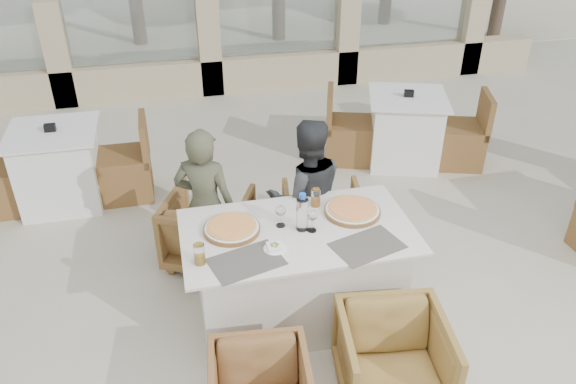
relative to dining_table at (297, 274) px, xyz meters
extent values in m
plane|color=beige|center=(-0.11, -0.09, -0.39)|extent=(80.00, 80.00, 0.00)
cube|color=#58514B|center=(-0.40, -0.26, 0.39)|extent=(0.51, 0.41, 0.00)
cube|color=#58544B|center=(0.41, -0.28, 0.39)|extent=(0.52, 0.42, 0.00)
cylinder|color=orange|center=(-0.44, 0.09, 0.41)|extent=(0.48, 0.48, 0.05)
cylinder|color=#F55721|center=(0.43, 0.12, 0.41)|extent=(0.49, 0.49, 0.05)
cylinder|color=#9DBDCE|center=(0.03, 0.01, 0.53)|extent=(0.09, 0.09, 0.28)
cylinder|color=gold|center=(-0.69, -0.21, 0.46)|extent=(0.08, 0.08, 0.14)
cylinder|color=orange|center=(0.20, 0.28, 0.45)|extent=(0.09, 0.09, 0.14)
imported|color=olive|center=(-0.56, 0.83, -0.08)|extent=(0.88, 0.89, 0.62)
imported|color=olive|center=(0.39, 0.69, -0.08)|extent=(0.75, 0.76, 0.61)
imported|color=olive|center=(0.40, -0.85, -0.08)|extent=(0.73, 0.75, 0.61)
imported|color=#4C4E39|center=(-0.58, 0.63, 0.27)|extent=(0.56, 0.48, 1.31)
imported|color=#313335|center=(0.22, 0.59, 0.27)|extent=(0.65, 0.51, 1.31)
camera|label=1|loc=(-0.77, -3.06, 2.62)|focal=35.00mm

